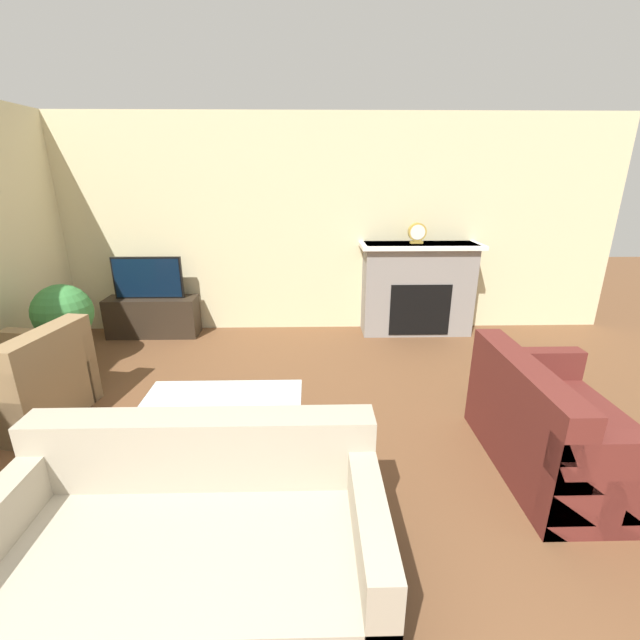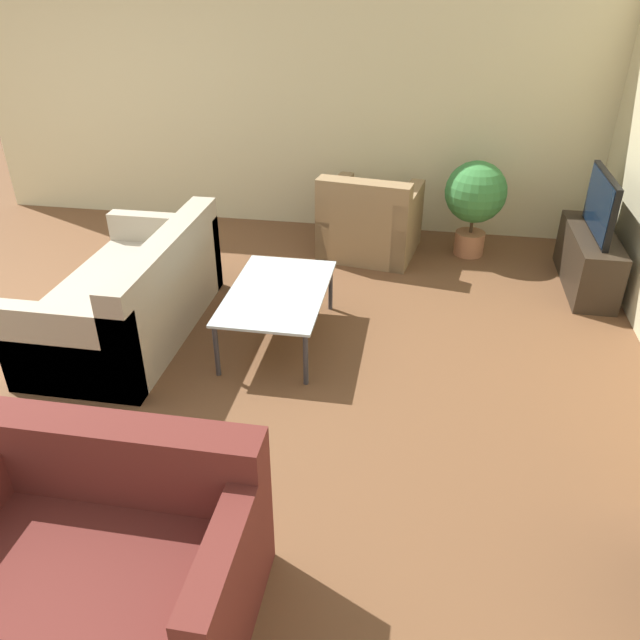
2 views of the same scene
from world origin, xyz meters
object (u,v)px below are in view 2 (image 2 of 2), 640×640
(couch_sectional, at_px, (132,299))
(coffee_table, at_px, (278,294))
(couch_loveseat, at_px, (105,560))
(tv, at_px, (601,204))
(armchair_by_window, at_px, (370,225))
(potted_plant, at_px, (475,197))

(couch_sectional, bearing_deg, coffee_table, 94.03)
(couch_loveseat, xyz_separation_m, coffee_table, (-2.37, 0.22, 0.10))
(tv, height_order, coffee_table, tv)
(armchair_by_window, distance_m, coffee_table, 1.83)
(potted_plant, bearing_deg, tv, 61.78)
(couch_loveseat, distance_m, coffee_table, 2.39)
(couch_loveseat, bearing_deg, armchair_by_window, 79.86)
(couch_loveseat, bearing_deg, couch_sectional, 111.82)
(couch_loveseat, distance_m, potted_plant, 4.62)
(coffee_table, xyz_separation_m, potted_plant, (-1.90, 1.50, 0.20))
(couch_sectional, height_order, potted_plant, potted_plant)
(couch_sectional, height_order, couch_loveseat, same)
(couch_sectional, height_order, armchair_by_window, same)
(couch_sectional, distance_m, coffee_table, 1.15)
(couch_sectional, xyz_separation_m, couch_loveseat, (2.29, 0.92, 0.01))
(tv, relative_size, armchair_by_window, 0.85)
(tv, relative_size, couch_loveseat, 0.64)
(armchair_by_window, height_order, potted_plant, potted_plant)
(tv, bearing_deg, couch_loveseat, -36.06)
(armchair_by_window, distance_m, potted_plant, 1.04)
(couch_sectional, bearing_deg, armchair_by_window, 137.89)
(armchair_by_window, xyz_separation_m, potted_plant, (-0.15, 0.99, 0.30))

